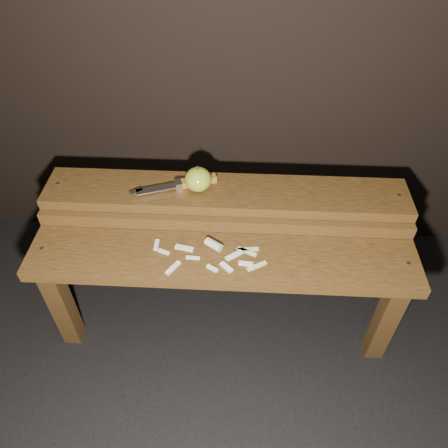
{
  "coord_description": "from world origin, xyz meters",
  "views": [
    {
      "loc": [
        0.05,
        -0.93,
        1.42
      ],
      "look_at": [
        0.0,
        0.06,
        0.45
      ],
      "focal_mm": 35.0,
      "sensor_mm": 36.0,
      "label": 1
    }
  ],
  "objects_px": {
    "bench_front_tier": "(222,273)",
    "knife": "(188,183)",
    "bench_rear_tier": "(226,210)",
    "apple": "(198,179)"
  },
  "relations": [
    {
      "from": "bench_front_tier",
      "to": "bench_rear_tier",
      "type": "bearing_deg",
      "value": 90.0
    },
    {
      "from": "bench_rear_tier",
      "to": "knife",
      "type": "relative_size",
      "value": 4.29
    },
    {
      "from": "apple",
      "to": "bench_front_tier",
      "type": "bearing_deg",
      "value": -68.8
    },
    {
      "from": "bench_rear_tier",
      "to": "knife",
      "type": "distance_m",
      "value": 0.16
    },
    {
      "from": "knife",
      "to": "bench_front_tier",
      "type": "bearing_deg",
      "value": -62.92
    },
    {
      "from": "bench_front_tier",
      "to": "knife",
      "type": "xyz_separation_m",
      "value": [
        -0.13,
        0.25,
        0.16
      ]
    },
    {
      "from": "apple",
      "to": "bench_rear_tier",
      "type": "bearing_deg",
      "value": -2.76
    },
    {
      "from": "bench_rear_tier",
      "to": "apple",
      "type": "bearing_deg",
      "value": 177.24
    },
    {
      "from": "bench_front_tier",
      "to": "knife",
      "type": "bearing_deg",
      "value": 117.08
    },
    {
      "from": "bench_front_tier",
      "to": "bench_rear_tier",
      "type": "xyz_separation_m",
      "value": [
        0.0,
        0.23,
        0.06
      ]
    }
  ]
}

